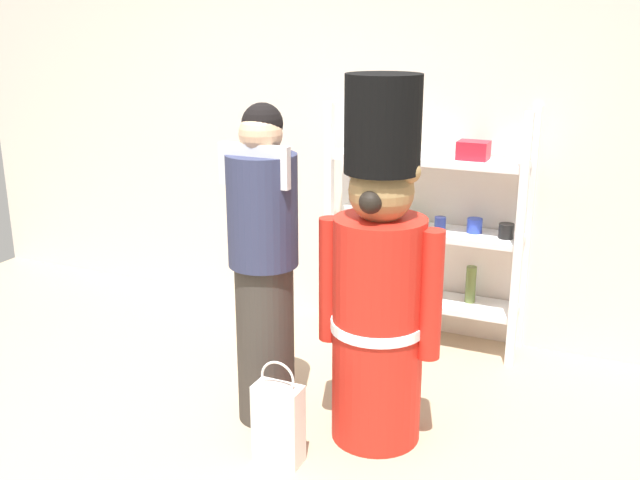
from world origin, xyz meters
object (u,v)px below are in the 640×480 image
(shopping_bag, at_px, (278,422))
(teddy_bear_guard, at_px, (379,285))
(person_shopper, at_px, (264,264))
(merchandise_shelf, at_px, (426,225))

(shopping_bag, bearing_deg, teddy_bear_guard, 49.76)
(person_shopper, bearing_deg, merchandise_shelf, 70.38)
(person_shopper, bearing_deg, teddy_bear_guard, 6.35)
(teddy_bear_guard, xyz_separation_m, shopping_bag, (-0.34, -0.40, -0.60))
(merchandise_shelf, distance_m, teddy_bear_guard, 1.23)
(person_shopper, distance_m, shopping_bag, 0.77)
(teddy_bear_guard, height_order, shopping_bag, teddy_bear_guard)
(merchandise_shelf, bearing_deg, person_shopper, -109.62)
(merchandise_shelf, xyz_separation_m, shopping_bag, (-0.21, -1.62, -0.57))
(merchandise_shelf, xyz_separation_m, person_shopper, (-0.46, -1.29, 0.08))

